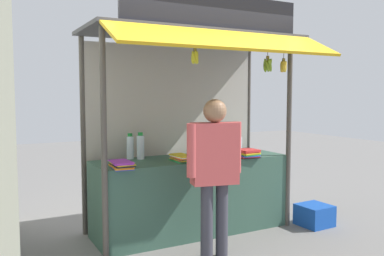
# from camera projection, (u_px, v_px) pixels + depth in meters

# --- Properties ---
(ground_plane) EXTENTS (20.00, 20.00, 0.00)m
(ground_plane) POSITION_uv_depth(u_px,v_px,m) (192.00, 231.00, 4.88)
(ground_plane) COLOR slate
(stall_counter) EXTENTS (2.28, 0.71, 0.87)m
(stall_counter) POSITION_uv_depth(u_px,v_px,m) (192.00, 195.00, 4.85)
(stall_counter) COLOR #385B4C
(stall_counter) RESTS_ON ground
(stall_structure) EXTENTS (2.48, 1.58, 2.65)m
(stall_structure) POSITION_uv_depth(u_px,v_px,m) (187.00, 95.00, 4.85)
(stall_structure) COLOR #4C4742
(stall_structure) RESTS_ON ground
(water_bottle_left) EXTENTS (0.08, 0.08, 0.29)m
(water_bottle_left) POSITION_uv_depth(u_px,v_px,m) (218.00, 143.00, 5.14)
(water_bottle_left) COLOR silver
(water_bottle_left) RESTS_ON stall_counter
(water_bottle_front_left) EXTENTS (0.07, 0.07, 0.24)m
(water_bottle_front_left) POSITION_uv_depth(u_px,v_px,m) (239.00, 144.00, 5.20)
(water_bottle_front_left) COLOR silver
(water_bottle_front_left) RESTS_ON stall_counter
(water_bottle_center) EXTENTS (0.09, 0.09, 0.31)m
(water_bottle_center) POSITION_uv_depth(u_px,v_px,m) (140.00, 147.00, 4.71)
(water_bottle_center) COLOR silver
(water_bottle_center) RESTS_ON stall_counter
(water_bottle_back_right) EXTENTS (0.08, 0.08, 0.30)m
(water_bottle_back_right) POSITION_uv_depth(u_px,v_px,m) (130.00, 147.00, 4.73)
(water_bottle_back_right) COLOR silver
(water_bottle_back_right) RESTS_ON stall_counter
(magazine_stack_mid_left) EXTENTS (0.26, 0.27, 0.10)m
(magazine_stack_mid_left) POSITION_uv_depth(u_px,v_px,m) (247.00, 153.00, 4.84)
(magazine_stack_mid_left) COLOR black
(magazine_stack_mid_left) RESTS_ON stall_counter
(magazine_stack_back_left) EXTENTS (0.20, 0.32, 0.07)m
(magazine_stack_back_left) POSITION_uv_depth(u_px,v_px,m) (182.00, 158.00, 4.56)
(magazine_stack_back_left) COLOR green
(magazine_stack_back_left) RESTS_ON stall_counter
(magazine_stack_rear_center) EXTENTS (0.20, 0.30, 0.03)m
(magazine_stack_rear_center) POSITION_uv_depth(u_px,v_px,m) (214.00, 157.00, 4.78)
(magazine_stack_rear_center) COLOR orange
(magazine_stack_rear_center) RESTS_ON stall_counter
(magazine_stack_front_right) EXTENTS (0.22, 0.33, 0.07)m
(magazine_stack_front_right) POSITION_uv_depth(u_px,v_px,m) (122.00, 165.00, 4.12)
(magazine_stack_front_right) COLOR blue
(magazine_stack_front_right) RESTS_ON stall_counter
(banana_bunch_leftmost) EXTENTS (0.12, 0.12, 0.31)m
(banana_bunch_leftmost) POSITION_uv_depth(u_px,v_px,m) (268.00, 65.00, 4.66)
(banana_bunch_leftmost) COLOR #332D23
(banana_bunch_rightmost) EXTENTS (0.09, 0.09, 0.30)m
(banana_bunch_rightmost) POSITION_uv_depth(u_px,v_px,m) (284.00, 66.00, 4.77)
(banana_bunch_rightmost) COLOR #332D23
(banana_bunch_inner_right) EXTENTS (0.09, 0.10, 0.24)m
(banana_bunch_inner_right) POSITION_uv_depth(u_px,v_px,m) (195.00, 57.00, 4.22)
(banana_bunch_inner_right) COLOR #332D23
(vendor_person) EXTENTS (0.59, 0.28, 1.57)m
(vendor_person) POSITION_uv_depth(u_px,v_px,m) (215.00, 164.00, 3.98)
(vendor_person) COLOR #383842
(vendor_person) RESTS_ON ground
(plastic_crate) EXTENTS (0.38, 0.38, 0.26)m
(plastic_crate) POSITION_uv_depth(u_px,v_px,m) (314.00, 215.00, 5.08)
(plastic_crate) COLOR #194CB2
(plastic_crate) RESTS_ON ground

